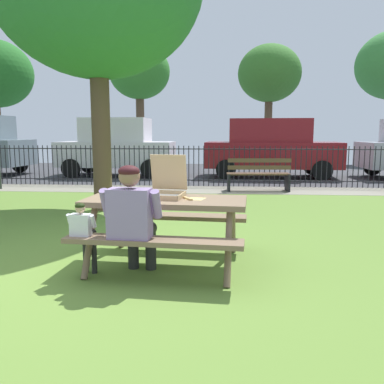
# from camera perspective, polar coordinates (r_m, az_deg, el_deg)

# --- Properties ---
(ground) EXTENTS (28.00, 10.87, 0.02)m
(ground) POSITION_cam_1_polar(r_m,az_deg,el_deg) (6.16, -10.74, -5.92)
(ground) COLOR olive
(cobblestone_walkway) EXTENTS (28.00, 1.40, 0.01)m
(cobblestone_walkway) POSITION_cam_1_polar(r_m,az_deg,el_deg) (10.71, -4.15, 0.37)
(cobblestone_walkway) COLOR gray
(street_asphalt) EXTENTS (28.00, 7.97, 0.01)m
(street_asphalt) POSITION_cam_1_polar(r_m,az_deg,el_deg) (15.33, -1.54, 2.84)
(street_asphalt) COLOR #38383D
(picnic_table_foreground) EXTENTS (1.90, 1.61, 0.79)m
(picnic_table_foreground) POSITION_cam_1_polar(r_m,az_deg,el_deg) (4.55, -3.77, -3.07)
(picnic_table_foreground) COLOR #7A6149
(picnic_table_foreground) RESTS_ON ground
(pizza_box_open) EXTENTS (0.48, 0.53, 0.48)m
(pizza_box_open) POSITION_cam_1_polar(r_m,az_deg,el_deg) (4.64, -3.72, 0.76)
(pizza_box_open) COLOR tan
(pizza_box_open) RESTS_ON picnic_table_foreground
(pizza_slice_on_table) EXTENTS (0.28, 0.27, 0.02)m
(pizza_slice_on_table) POSITION_cam_1_polar(r_m,az_deg,el_deg) (4.48, 0.29, -0.90)
(pizza_slice_on_table) COLOR #EED973
(pizza_slice_on_table) RESTS_ON picnic_table_foreground
(adult_at_table) EXTENTS (0.62, 0.61, 1.19)m
(adult_at_table) POSITION_cam_1_polar(r_m,az_deg,el_deg) (4.12, -8.43, -3.51)
(adult_at_table) COLOR #252525
(adult_at_table) RESTS_ON ground
(child_at_table) EXTENTS (0.30, 0.29, 0.80)m
(child_at_table) POSITION_cam_1_polar(r_m,az_deg,el_deg) (4.31, -15.15, -5.45)
(child_at_table) COLOR #252525
(child_at_table) RESTS_ON ground
(iron_fence_streetside) EXTENTS (20.50, 0.03, 1.13)m
(iron_fence_streetside) POSITION_cam_1_polar(r_m,az_deg,el_deg) (11.33, -3.65, 3.78)
(iron_fence_streetside) COLOR black
(iron_fence_streetside) RESTS_ON ground
(park_bench_center) EXTENTS (1.62, 0.57, 0.85)m
(park_bench_center) POSITION_cam_1_polar(r_m,az_deg,el_deg) (10.44, 9.42, 2.40)
(park_bench_center) COLOR brown
(park_bench_center) RESTS_ON ground
(parked_car_left) EXTENTS (3.92, 1.86, 1.98)m
(parked_car_left) POSITION_cam_1_polar(r_m,az_deg,el_deg) (14.15, -10.63, 6.36)
(parked_car_left) COLOR white
(parked_car_left) RESTS_ON ground
(parked_car_center) EXTENTS (4.48, 2.09, 1.94)m
(parked_car_center) POSITION_cam_1_polar(r_m,az_deg,el_deg) (13.76, 11.19, 6.26)
(parked_car_center) COLOR maroon
(parked_car_center) RESTS_ON ground
(far_tree_midleft) EXTENTS (3.10, 3.10, 5.97)m
(far_tree_midleft) POSITION_cam_1_polar(r_m,az_deg,el_deg) (21.48, -7.49, 16.47)
(far_tree_midleft) COLOR brown
(far_tree_midleft) RESTS_ON ground
(far_tree_center) EXTENTS (3.13, 3.13, 5.81)m
(far_tree_center) POSITION_cam_1_polar(r_m,az_deg,el_deg) (21.14, 10.95, 16.10)
(far_tree_center) COLOR brown
(far_tree_center) RESTS_ON ground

